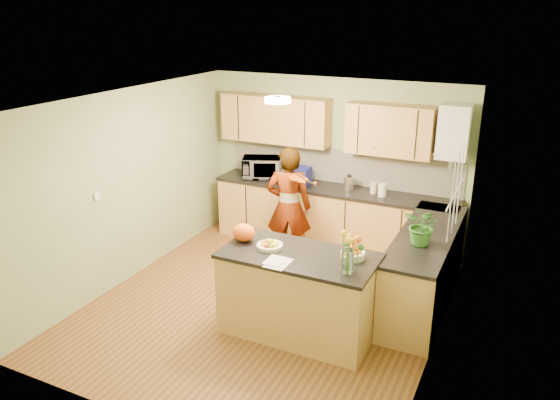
% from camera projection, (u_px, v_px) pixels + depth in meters
% --- Properties ---
extents(floor, '(4.50, 4.50, 0.00)m').
position_uv_depth(floor, '(267.00, 304.00, 6.70)').
color(floor, brown).
rests_on(floor, ground).
extents(ceiling, '(4.00, 4.50, 0.02)m').
position_uv_depth(ceiling, '(266.00, 100.00, 5.86)').
color(ceiling, silver).
rests_on(ceiling, wall_back).
extents(wall_back, '(4.00, 0.02, 2.50)m').
position_uv_depth(wall_back, '(334.00, 162.00, 8.19)').
color(wall_back, gray).
rests_on(wall_back, floor).
extents(wall_front, '(4.00, 0.02, 2.50)m').
position_uv_depth(wall_front, '(139.00, 298.00, 4.37)').
color(wall_front, gray).
rests_on(wall_front, floor).
extents(wall_left, '(0.02, 4.50, 2.50)m').
position_uv_depth(wall_left, '(130.00, 186.00, 7.09)').
color(wall_left, gray).
rests_on(wall_left, floor).
extents(wall_right, '(0.02, 4.50, 2.50)m').
position_uv_depth(wall_right, '(444.00, 240.00, 5.46)').
color(wall_right, gray).
rests_on(wall_right, floor).
extents(back_counter, '(3.64, 0.62, 0.94)m').
position_uv_depth(back_counter, '(332.00, 218.00, 8.15)').
color(back_counter, tan).
rests_on(back_counter, floor).
extents(right_counter, '(0.62, 2.24, 0.94)m').
position_uv_depth(right_counter, '(425.00, 269.00, 6.57)').
color(right_counter, tan).
rests_on(right_counter, floor).
extents(splashback, '(3.60, 0.02, 0.52)m').
position_uv_depth(splashback, '(340.00, 166.00, 8.15)').
color(splashback, white).
rests_on(splashback, back_counter).
extents(upper_cabinets, '(3.20, 0.34, 0.70)m').
position_uv_depth(upper_cabinets, '(320.00, 123.00, 7.91)').
color(upper_cabinets, tan).
rests_on(upper_cabinets, wall_back).
extents(boiler, '(0.40, 0.30, 0.86)m').
position_uv_depth(boiler, '(454.00, 132.00, 7.14)').
color(boiler, white).
rests_on(boiler, wall_back).
extents(window_right, '(0.01, 1.30, 1.05)m').
position_uv_depth(window_right, '(456.00, 194.00, 5.87)').
color(window_right, white).
rests_on(window_right, wall_right).
extents(light_switch, '(0.02, 0.09, 0.09)m').
position_uv_depth(light_switch, '(97.00, 196.00, 6.56)').
color(light_switch, white).
rests_on(light_switch, wall_left).
extents(ceiling_lamp, '(0.30, 0.30, 0.07)m').
position_uv_depth(ceiling_lamp, '(278.00, 100.00, 6.12)').
color(ceiling_lamp, '#FFEABF').
rests_on(ceiling_lamp, ceiling).
extents(peninsula_island, '(1.67, 0.86, 0.96)m').
position_uv_depth(peninsula_island, '(298.00, 293.00, 5.98)').
color(peninsula_island, tan).
rests_on(peninsula_island, floor).
extents(fruit_dish, '(0.29, 0.29, 0.10)m').
position_uv_depth(fruit_dish, '(270.00, 244.00, 5.95)').
color(fruit_dish, beige).
rests_on(fruit_dish, peninsula_island).
extents(orange_bowl, '(0.26, 0.26, 0.15)m').
position_uv_depth(orange_bowl, '(353.00, 253.00, 5.70)').
color(orange_bowl, beige).
rests_on(orange_bowl, peninsula_island).
extents(flower_vase, '(0.29, 0.29, 0.53)m').
position_uv_depth(flower_vase, '(348.00, 240.00, 5.31)').
color(flower_vase, silver).
rests_on(flower_vase, peninsula_island).
extents(orange_bag, '(0.27, 0.23, 0.20)m').
position_uv_depth(orange_bag, '(244.00, 232.00, 6.12)').
color(orange_bag, '#E25112').
rests_on(orange_bag, peninsula_island).
extents(papers, '(0.22, 0.30, 0.01)m').
position_uv_depth(papers, '(278.00, 263.00, 5.61)').
color(papers, white).
rests_on(papers, peninsula_island).
extents(violinist, '(0.72, 0.58, 1.71)m').
position_uv_depth(violinist, '(289.00, 207.00, 7.48)').
color(violinist, tan).
rests_on(violinist, floor).
extents(violin, '(0.68, 0.59, 0.17)m').
position_uv_depth(violin, '(296.00, 178.00, 7.04)').
color(violin, '#551705').
rests_on(violin, violinist).
extents(microwave, '(0.69, 0.59, 0.32)m').
position_uv_depth(microwave, '(262.00, 167.00, 8.43)').
color(microwave, white).
rests_on(microwave, back_counter).
extents(blue_box, '(0.33, 0.24, 0.26)m').
position_uv_depth(blue_box, '(299.00, 175.00, 8.14)').
color(blue_box, navy).
rests_on(blue_box, back_counter).
extents(kettle, '(0.15, 0.15, 0.27)m').
position_uv_depth(kettle, '(349.00, 183.00, 7.87)').
color(kettle, '#BAB9BE').
rests_on(kettle, back_counter).
extents(jar_cream, '(0.12, 0.12, 0.16)m').
position_uv_depth(jar_cream, '(374.00, 188.00, 7.75)').
color(jar_cream, beige).
rests_on(jar_cream, back_counter).
extents(jar_white, '(0.12, 0.12, 0.18)m').
position_uv_depth(jar_white, '(382.00, 190.00, 7.62)').
color(jar_white, white).
rests_on(jar_white, back_counter).
extents(potted_plant, '(0.51, 0.47, 0.45)m').
position_uv_depth(potted_plant, '(423.00, 226.00, 6.02)').
color(potted_plant, '#337426').
rests_on(potted_plant, right_counter).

